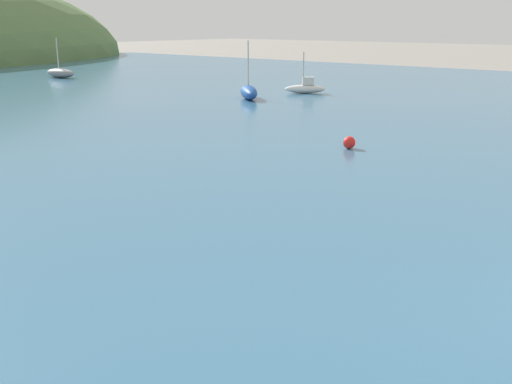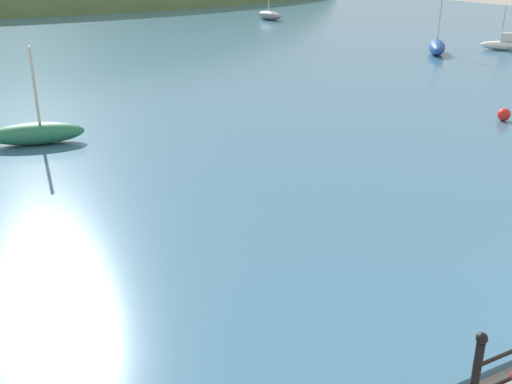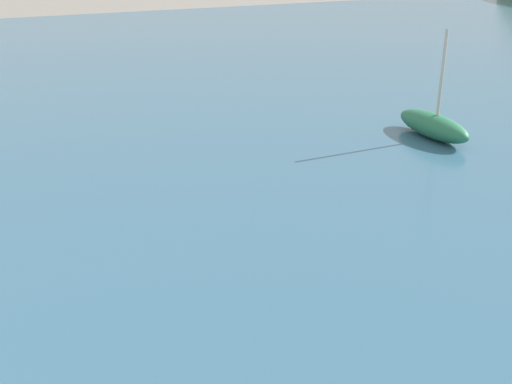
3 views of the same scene
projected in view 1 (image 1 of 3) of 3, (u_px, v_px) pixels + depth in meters
boat_red_dinghy at (60, 73)px, 39.99m from camera, size 1.19×2.59×2.61m
boat_white_sailboat at (305, 88)px, 31.21m from camera, size 1.74×1.96×2.12m
boat_blue_hull at (249, 92)px, 28.90m from camera, size 2.28×2.47×2.75m
mooring_buoy at (349, 142)px, 17.51m from camera, size 0.37×0.37×0.37m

